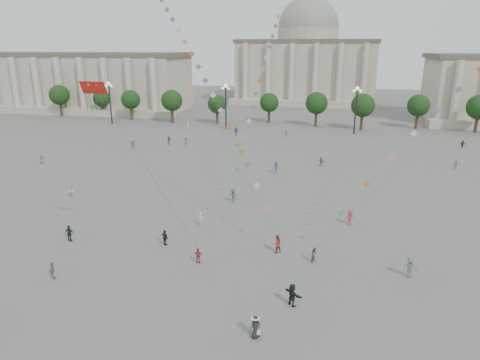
# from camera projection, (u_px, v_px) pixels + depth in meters

# --- Properties ---
(ground) EXTENTS (360.00, 360.00, 0.00)m
(ground) POSITION_uv_depth(u_px,v_px,m) (201.00, 292.00, 35.07)
(ground) COLOR #5D5B58
(ground) RESTS_ON ground
(hall_west) EXTENTS (84.00, 26.22, 17.20)m
(hall_west) POSITION_uv_depth(u_px,v_px,m) (59.00, 81.00, 134.93)
(hall_west) COLOR #ADA491
(hall_west) RESTS_ON ground
(hall_central) EXTENTS (48.30, 34.30, 35.50)m
(hall_central) POSITION_uv_depth(u_px,v_px,m) (306.00, 60.00, 151.31)
(hall_central) COLOR #ADA491
(hall_central) RESTS_ON ground
(tree_row) EXTENTS (137.12, 5.12, 8.00)m
(tree_row) POSITION_uv_depth(u_px,v_px,m) (292.00, 104.00, 106.20)
(tree_row) COLOR #322119
(tree_row) RESTS_ON ground
(lamp_post_far_west) EXTENTS (2.00, 0.90, 10.65)m
(lamp_post_far_west) POSITION_uv_depth(u_px,v_px,m) (110.00, 95.00, 107.04)
(lamp_post_far_west) COLOR #262628
(lamp_post_far_west) RESTS_ON ground
(lamp_post_mid_west) EXTENTS (2.00, 0.90, 10.65)m
(lamp_post_mid_west) POSITION_uv_depth(u_px,v_px,m) (226.00, 98.00, 101.11)
(lamp_post_mid_west) COLOR #262628
(lamp_post_mid_west) RESTS_ON ground
(lamp_post_mid_east) EXTENTS (2.00, 0.90, 10.65)m
(lamp_post_mid_east) POSITION_uv_depth(u_px,v_px,m) (356.00, 101.00, 95.18)
(lamp_post_mid_east) COLOR #262628
(lamp_post_mid_east) RESTS_ON ground
(person_crowd_0) EXTENTS (1.19, 1.02, 1.92)m
(person_crowd_0) POSITION_uv_depth(u_px,v_px,m) (236.00, 131.00, 95.46)
(person_crowd_0) COLOR #383E7E
(person_crowd_0) RESTS_ON ground
(person_crowd_2) EXTENTS (1.09, 1.23, 1.66)m
(person_crowd_2) POSITION_uv_depth(u_px,v_px,m) (133.00, 145.00, 83.11)
(person_crowd_2) COLOR maroon
(person_crowd_2) RESTS_ON ground
(person_crowd_3) EXTENTS (1.67, 1.50, 1.84)m
(person_crowd_3) POSITION_uv_depth(u_px,v_px,m) (292.00, 295.00, 32.95)
(person_crowd_3) COLOR black
(person_crowd_3) RESTS_ON ground
(person_crowd_4) EXTENTS (1.11, 1.61, 1.67)m
(person_crowd_4) POSITION_uv_depth(u_px,v_px,m) (286.00, 133.00, 94.08)
(person_crowd_4) COLOR #B9B8B4
(person_crowd_4) RESTS_ON ground
(person_crowd_6) EXTENTS (1.23, 0.73, 1.88)m
(person_crowd_6) POSITION_uv_depth(u_px,v_px,m) (410.00, 268.00, 36.95)
(person_crowd_6) COLOR #58585D
(person_crowd_6) RESTS_ON ground
(person_crowd_7) EXTENTS (1.35, 1.26, 1.51)m
(person_crowd_7) POSITION_uv_depth(u_px,v_px,m) (456.00, 164.00, 69.61)
(person_crowd_7) COLOR #B2B3AE
(person_crowd_7) RESTS_ON ground
(person_crowd_8) EXTENTS (1.23, 0.86, 1.74)m
(person_crowd_8) POSITION_uv_depth(u_px,v_px,m) (350.00, 218.00, 47.88)
(person_crowd_8) COLOR #9C2A42
(person_crowd_8) RESTS_ON ground
(person_crowd_9) EXTENTS (1.53, 0.84, 1.57)m
(person_crowd_9) POSITION_uv_depth(u_px,v_px,m) (463.00, 144.00, 83.58)
(person_crowd_9) COLOR black
(person_crowd_9) RESTS_ON ground
(person_crowd_10) EXTENTS (0.51, 0.72, 1.85)m
(person_crowd_10) POSITION_uv_depth(u_px,v_px,m) (188.00, 125.00, 102.93)
(person_crowd_10) COLOR silver
(person_crowd_10) RESTS_ON ground
(person_crowd_12) EXTENTS (1.39, 1.32, 1.57)m
(person_crowd_12) POSITION_uv_depth(u_px,v_px,m) (321.00, 161.00, 71.33)
(person_crowd_12) COLOR slate
(person_crowd_12) RESTS_ON ground
(person_crowd_13) EXTENTS (0.59, 0.69, 1.61)m
(person_crowd_13) POSITION_uv_depth(u_px,v_px,m) (201.00, 219.00, 47.74)
(person_crowd_13) COLOR silver
(person_crowd_13) RESTS_ON ground
(person_crowd_16) EXTENTS (1.18, 0.75, 1.86)m
(person_crowd_16) POSITION_uv_depth(u_px,v_px,m) (169.00, 140.00, 86.85)
(person_crowd_16) COLOR slate
(person_crowd_16) RESTS_ON ground
(person_crowd_17) EXTENTS (1.06, 1.20, 1.61)m
(person_crowd_17) POSITION_uv_depth(u_px,v_px,m) (186.00, 142.00, 85.63)
(person_crowd_17) COLOR maroon
(person_crowd_17) RESTS_ON ground
(person_crowd_18) EXTENTS (1.40, 1.26, 1.88)m
(person_crowd_18) POSITION_uv_depth(u_px,v_px,m) (276.00, 167.00, 67.35)
(person_crowd_18) COLOR navy
(person_crowd_18) RESTS_ON ground
(person_crowd_20) EXTENTS (0.76, 0.51, 1.52)m
(person_crowd_20) POSITION_uv_depth(u_px,v_px,m) (42.00, 159.00, 72.81)
(person_crowd_20) COLOR #5C5C61
(person_crowd_20) RESTS_ON ground
(person_crowd_21) EXTENTS (0.93, 0.76, 1.75)m
(person_crowd_21) POSITION_uv_depth(u_px,v_px,m) (72.00, 191.00, 56.60)
(person_crowd_21) COLOR silver
(person_crowd_21) RESTS_ON ground
(tourist_0) EXTENTS (0.90, 0.42, 1.50)m
(tourist_0) POSITION_uv_depth(u_px,v_px,m) (198.00, 256.00, 39.44)
(tourist_0) COLOR #A02B39
(tourist_0) RESTS_ON ground
(tourist_1) EXTENTS (1.03, 0.79, 1.62)m
(tourist_1) POSITION_uv_depth(u_px,v_px,m) (165.00, 238.00, 43.01)
(tourist_1) COLOR black
(tourist_1) RESTS_ON ground
(tourist_3) EXTENTS (0.85, 0.98, 1.59)m
(tourist_3) POSITION_uv_depth(u_px,v_px,m) (53.00, 270.00, 36.79)
(tourist_3) COLOR slate
(tourist_3) RESTS_ON ground
(tourist_4) EXTENTS (1.03, 0.45, 1.74)m
(tourist_4) POSITION_uv_depth(u_px,v_px,m) (70.00, 233.00, 43.86)
(tourist_4) COLOR black
(tourist_4) RESTS_ON ground
(kite_flyer_0) EXTENTS (1.14, 1.09, 1.85)m
(kite_flyer_0) POSITION_uv_depth(u_px,v_px,m) (277.00, 244.00, 41.44)
(kite_flyer_0) COLOR maroon
(kite_flyer_0) RESTS_ON ground
(kite_flyer_1) EXTENTS (1.24, 0.81, 1.80)m
(kite_flyer_1) POSITION_uv_depth(u_px,v_px,m) (233.00, 196.00, 54.76)
(kite_flyer_1) COLOR navy
(kite_flyer_1) RESTS_ON ground
(kite_flyer_2) EXTENTS (0.86, 0.92, 1.50)m
(kite_flyer_2) POSITION_uv_depth(u_px,v_px,m) (315.00, 255.00, 39.60)
(kite_flyer_2) COLOR #57565B
(kite_flyer_2) RESTS_ON ground
(hat_person) EXTENTS (0.97, 0.96, 1.70)m
(hat_person) POSITION_uv_depth(u_px,v_px,m) (255.00, 326.00, 29.31)
(hat_person) COLOR black
(hat_person) RESTS_ON ground
(dragon_kite) EXTENTS (4.91, 1.48, 16.50)m
(dragon_kite) POSITION_uv_depth(u_px,v_px,m) (96.00, 98.00, 34.44)
(dragon_kite) COLOR #AE1812
(dragon_kite) RESTS_ON ground
(kite_train_west) EXTENTS (33.96, 37.58, 64.93)m
(kite_train_west) POSITION_uv_depth(u_px,v_px,m) (167.00, 15.00, 56.97)
(kite_train_west) COLOR #3F3F3F
(kite_train_west) RESTS_ON ground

